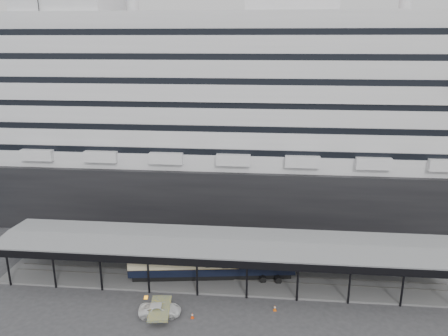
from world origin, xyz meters
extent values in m
plane|color=#343436|center=(0.00, 0.00, 0.00)|extent=(200.00, 200.00, 0.00)
cube|color=black|center=(0.00, 32.00, 5.00)|extent=(130.00, 30.00, 10.00)
cube|color=slate|center=(0.00, 5.00, 0.12)|extent=(56.00, 8.00, 0.24)
cube|color=slate|center=(0.00, 4.28, 0.28)|extent=(54.00, 0.08, 0.10)
cube|color=slate|center=(0.00, 5.72, 0.28)|extent=(54.00, 0.08, 0.10)
cube|color=black|center=(0.00, 0.50, 4.45)|extent=(56.00, 0.18, 0.90)
cube|color=black|center=(0.00, 9.50, 4.45)|extent=(56.00, 0.18, 0.90)
cube|color=slate|center=(0.00, 5.00, 5.18)|extent=(56.00, 9.00, 0.24)
cylinder|color=black|center=(-29.22, 21.75, 23.60)|extent=(0.12, 0.12, 47.21)
imported|color=white|center=(-6.35, -3.28, 0.64)|extent=(4.79, 2.63, 1.27)
cube|color=black|center=(-1.64, 5.00, 0.57)|extent=(19.79, 4.83, 0.66)
cube|color=black|center=(-1.64, 5.00, 1.41)|extent=(20.77, 5.32, 1.03)
cube|color=beige|center=(-1.64, 5.00, 2.53)|extent=(20.78, 5.36, 1.22)
cube|color=black|center=(-1.64, 5.00, 3.33)|extent=(20.77, 5.32, 0.37)
cube|color=#EC4B0D|center=(-7.21, -3.26, 0.01)|extent=(0.44, 0.44, 0.03)
cone|color=#EC4B0D|center=(-7.21, -3.26, 0.36)|extent=(0.37, 0.37, 0.69)
cylinder|color=white|center=(-7.21, -3.26, 0.43)|extent=(0.22, 0.22, 0.13)
cube|color=#F2440D|center=(-2.76, -3.52, 0.01)|extent=(0.34, 0.34, 0.03)
cone|color=#F2440D|center=(-2.76, -3.52, 0.34)|extent=(0.29, 0.29, 0.64)
cylinder|color=white|center=(-2.76, -3.52, 0.40)|extent=(0.21, 0.21, 0.12)
cube|color=#F35F0D|center=(6.13, -1.30, 0.01)|extent=(0.41, 0.41, 0.03)
cone|color=#F35F0D|center=(6.13, -1.30, 0.35)|extent=(0.34, 0.34, 0.67)
cylinder|color=white|center=(6.13, -1.30, 0.42)|extent=(0.21, 0.21, 0.13)
camera|label=1|loc=(4.53, -43.60, 28.77)|focal=35.00mm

